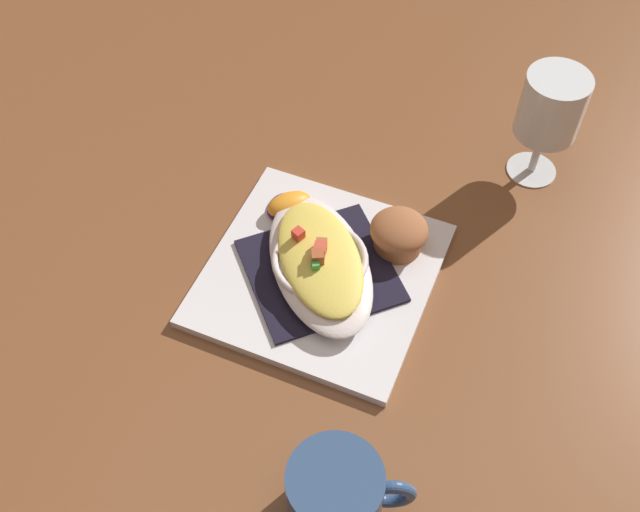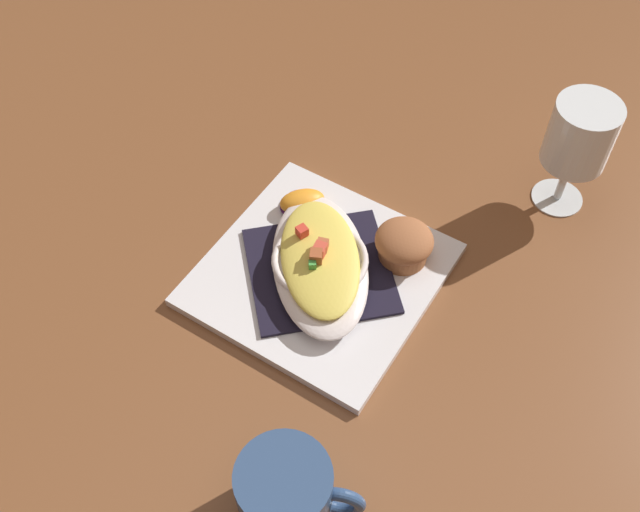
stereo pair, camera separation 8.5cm
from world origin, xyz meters
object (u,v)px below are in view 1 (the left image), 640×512
Objects in this scene: coffee_mug at (336,497)px; muffin at (399,233)px; gratin_dish at (320,261)px; stemmed_glass at (550,111)px; square_plate at (320,274)px; orange_garnish at (288,205)px.

muffin is at bearing 0.28° from coffee_mug.
gratin_dish is 0.33m from stemmed_glass.
gratin_dish is 1.52× the size of stemmed_glass.
stemmed_glass is (0.50, -0.15, 0.07)m from coffee_mug.
square_plate is 3.95× the size of orange_garnish.
gratin_dish reaches higher than orange_garnish.
coffee_mug is at bearing -157.37° from orange_garnish.
square_plate is 0.03m from gratin_dish.
square_plate is 3.74× the size of muffin.
stemmed_glass reaches higher than orange_garnish.
gratin_dish is at bearing 96.35° from square_plate.
coffee_mug is (-0.26, -0.08, 0.01)m from gratin_dish.
square_plate is at bearing 17.33° from coffee_mug.
gratin_dish is 0.10m from muffin.
stemmed_glass is at bearing -44.01° from square_plate.
coffee_mug reaches higher than muffin.
coffee_mug is (-0.26, -0.08, 0.03)m from square_plate.
square_plate is 0.10m from muffin.
orange_garnish is at bearing 118.20° from stemmed_glass.
muffin reaches higher than orange_garnish.
muffin is at bearing -53.51° from square_plate.
stemmed_glass is (0.23, -0.23, 0.10)m from square_plate.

